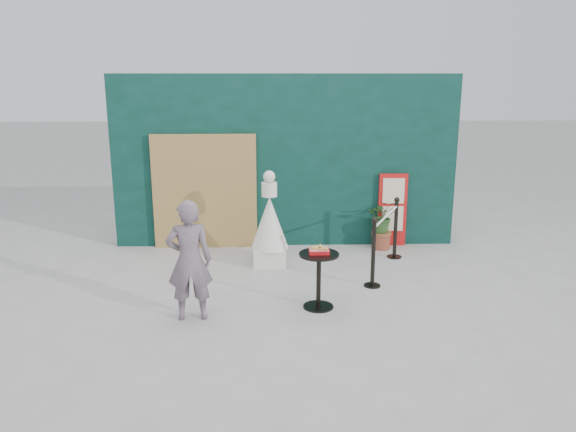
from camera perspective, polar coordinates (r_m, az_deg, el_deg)
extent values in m
plane|color=#ADAAA5|center=(7.29, 0.27, -9.99)|extent=(60.00, 60.00, 0.00)
cube|color=#0A2D23|center=(9.91, -0.32, 5.59)|extent=(6.00, 0.30, 3.00)
cube|color=tan|center=(9.86, -8.45, 2.44)|extent=(1.80, 0.08, 2.00)
imported|color=slate|center=(7.02, -9.98, -4.47)|extent=(0.59, 0.42, 1.53)
cube|color=red|center=(10.11, 10.54, 0.62)|extent=(0.50, 0.06, 1.30)
cube|color=beige|center=(10.00, 10.67, 2.52)|extent=(0.38, 0.02, 0.45)
cube|color=beige|center=(10.11, 10.54, -0.26)|extent=(0.38, 0.02, 0.45)
cube|color=red|center=(10.21, 10.46, -2.16)|extent=(0.38, 0.02, 0.18)
cube|color=silver|center=(9.09, -1.85, -4.05)|extent=(0.51, 0.51, 0.28)
cone|color=silver|center=(8.93, -1.88, -0.63)|extent=(0.60, 0.60, 0.84)
cylinder|color=white|center=(8.81, -1.91, 2.71)|extent=(0.24, 0.24, 0.22)
sphere|color=white|center=(8.77, -1.92, 4.03)|extent=(0.19, 0.19, 0.19)
cylinder|color=black|center=(7.52, 3.09, -9.17)|extent=(0.40, 0.40, 0.02)
cylinder|color=black|center=(7.38, 3.13, -6.67)|extent=(0.06, 0.06, 0.72)
cylinder|color=black|center=(7.26, 3.17, -3.91)|extent=(0.52, 0.52, 0.03)
cube|color=red|center=(7.25, 3.17, -3.61)|extent=(0.26, 0.19, 0.05)
cube|color=red|center=(7.24, 3.17, -3.40)|extent=(0.24, 0.17, 0.00)
cube|color=#E2A052|center=(7.24, 2.85, -3.27)|extent=(0.15, 0.14, 0.02)
cube|color=#DFAB51|center=(7.22, 3.58, -3.33)|extent=(0.13, 0.13, 0.02)
cone|color=yellow|center=(7.28, 3.30, -3.03)|extent=(0.06, 0.06, 0.06)
cylinder|color=#984732|center=(10.01, 9.43, -2.55)|extent=(0.31, 0.31, 0.26)
cylinder|color=brown|center=(9.97, 9.47, -1.72)|extent=(0.35, 0.35, 0.04)
imported|color=#2A4E21|center=(9.89, 9.54, 0.00)|extent=(0.52, 0.45, 0.57)
cylinder|color=black|center=(8.30, 8.53, -6.99)|extent=(0.24, 0.24, 0.02)
cylinder|color=black|center=(8.14, 8.66, -3.90)|extent=(0.06, 0.06, 0.96)
sphere|color=black|center=(8.00, 8.79, -0.43)|extent=(0.09, 0.09, 0.09)
cylinder|color=black|center=(9.61, 10.73, -4.08)|extent=(0.24, 0.24, 0.02)
cylinder|color=black|center=(9.48, 10.86, -1.39)|extent=(0.06, 0.06, 0.96)
sphere|color=black|center=(9.35, 11.01, 1.62)|extent=(0.09, 0.09, 0.09)
cylinder|color=white|center=(8.70, 9.96, -0.03)|extent=(0.63, 1.31, 0.03)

